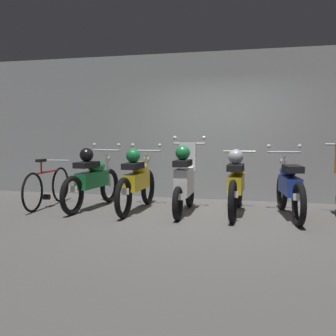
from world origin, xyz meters
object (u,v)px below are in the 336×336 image
motorbike_slot_0 (93,179)px  bicycle (47,187)px  motorbike_slot_4 (289,186)px  motorbike_slot_3 (236,183)px  motorbike_slot_2 (185,179)px  motorbike_slot_1 (137,180)px

motorbike_slot_0 → bicycle: size_ratio=1.13×
motorbike_slot_4 → bicycle: bearing=-177.9°
motorbike_slot_0 → motorbike_slot_4: (3.37, 0.06, -0.04)m
motorbike_slot_3 → motorbike_slot_4: (0.84, -0.02, -0.03)m
motorbike_slot_2 → bicycle: (-2.54, -0.05, -0.21)m
motorbike_slot_0 → motorbike_slot_2: motorbike_slot_2 is taller
motorbike_slot_3 → motorbike_slot_2: bearing=-172.1°
motorbike_slot_2 → motorbike_slot_3: size_ratio=0.86×
bicycle → motorbike_slot_1: bearing=2.2°
motorbike_slot_1 → motorbike_slot_3: size_ratio=1.00×
motorbike_slot_3 → motorbike_slot_4: 0.84m
motorbike_slot_4 → bicycle: motorbike_slot_4 is taller
motorbike_slot_4 → motorbike_slot_0: bearing=-179.0°
motorbike_slot_3 → bicycle: motorbike_slot_3 is taller
motorbike_slot_3 → motorbike_slot_4: size_ratio=1.01×
motorbike_slot_2 → motorbike_slot_4: motorbike_slot_2 is taller
motorbike_slot_1 → motorbike_slot_4: 2.53m
motorbike_slot_3 → bicycle: 3.39m
bicycle → motorbike_slot_2: bearing=1.1°
motorbike_slot_4 → motorbike_slot_2: bearing=-176.5°
motorbike_slot_3 → motorbike_slot_4: motorbike_slot_4 is taller
motorbike_slot_3 → bicycle: (-3.38, -0.17, -0.16)m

